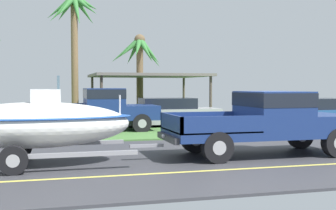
{
  "coord_description": "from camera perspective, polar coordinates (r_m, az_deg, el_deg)",
  "views": [
    {
      "loc": [
        -5.79,
        -11.09,
        1.93
      ],
      "look_at": [
        -2.5,
        1.01,
        1.4
      ],
      "focal_mm": 46.5,
      "sensor_mm": 36.0,
      "label": 1
    }
  ],
  "objects": [
    {
      "name": "ground",
      "position": [
        20.41,
        1.33,
        -3.01
      ],
      "size": [
        36.0,
        22.0,
        0.11
      ],
      "color": "#38383D"
    },
    {
      "name": "pickup_truck_towing",
      "position": [
        12.63,
        13.37,
        -1.82
      ],
      "size": [
        5.52,
        2.07,
        1.79
      ],
      "color": "navy",
      "rests_on": "ground"
    },
    {
      "name": "boat_on_trailer",
      "position": [
        11.1,
        -16.98,
        -2.45
      ],
      "size": [
        5.8,
        2.38,
        2.19
      ],
      "color": "gray",
      "rests_on": "ground"
    },
    {
      "name": "parked_pickup_background",
      "position": [
        18.7,
        -8.52,
        -0.33
      ],
      "size": [
        5.48,
        2.17,
        1.85
      ],
      "color": "navy",
      "rests_on": "ground"
    },
    {
      "name": "parked_sedan_near",
      "position": [
        21.36,
        19.19,
        -1.07
      ],
      "size": [
        4.46,
        1.81,
        1.38
      ],
      "color": "#234C89",
      "rests_on": "ground"
    },
    {
      "name": "parked_sedan_far",
      "position": [
        20.77,
        0.34,
        -1.03
      ],
      "size": [
        4.51,
        1.86,
        1.38
      ],
      "color": "#99999E",
      "rests_on": "ground"
    },
    {
      "name": "carport_awning",
      "position": [
        23.87,
        -2.68,
        3.75
      ],
      "size": [
        6.09,
        5.15,
        2.6
      ],
      "color": "#4C4238",
      "rests_on": "ground"
    },
    {
      "name": "palm_tree_near_left",
      "position": [
        24.87,
        -12.27,
        10.72
      ],
      "size": [
        2.96,
        3.47,
        7.16
      ],
      "color": "brown",
      "rests_on": "ground"
    },
    {
      "name": "palm_tree_mid",
      "position": [
        26.49,
        -3.72,
        6.51
      ],
      "size": [
        3.22,
        3.57,
        5.08
      ],
      "color": "brown",
      "rests_on": "ground"
    }
  ]
}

